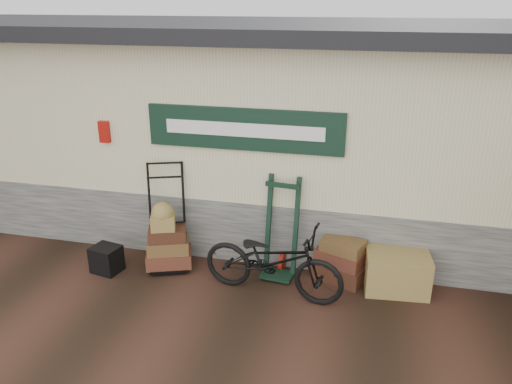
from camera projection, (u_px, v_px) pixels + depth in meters
ground at (249, 303)px, 6.18m from camera, size 80.00×80.00×0.00m
station_building at (290, 125)px, 8.07m from camera, size 14.40×4.10×3.20m
porter_trolley at (167, 215)px, 6.85m from camera, size 0.89×0.78×1.48m
green_barrow at (281, 228)px, 6.61m from camera, size 0.54×0.47×1.37m
suitcase_stack at (340, 259)px, 6.62m from camera, size 0.78×0.64×0.59m
wicker_hamper at (397, 272)px, 6.37m from camera, size 0.83×0.59×0.52m
black_trunk at (107, 259)px, 6.84m from camera, size 0.43×0.38×0.37m
bicycle at (273, 257)px, 6.19m from camera, size 0.88×1.89×1.06m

